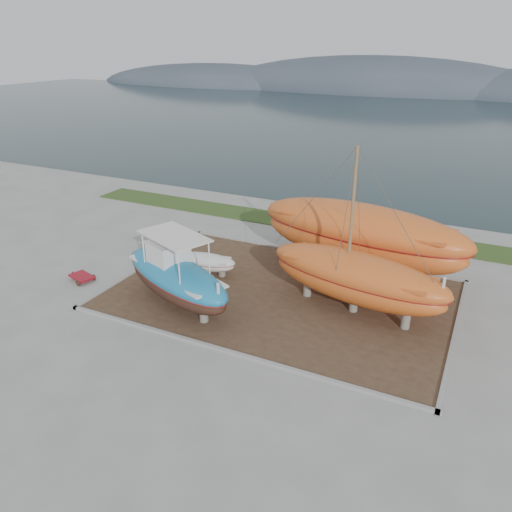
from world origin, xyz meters
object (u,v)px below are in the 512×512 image
at_px(orange_sailboat, 360,234).
at_px(red_trailer, 82,278).
at_px(blue_caique, 176,270).
at_px(orange_bare_hull, 360,241).
at_px(white_dinghy, 204,264).

relative_size(orange_sailboat, red_trailer, 4.38).
distance_m(blue_caique, orange_bare_hull, 10.90).
bearing_deg(white_dinghy, orange_sailboat, -11.15).
bearing_deg(red_trailer, orange_bare_hull, 45.42).
distance_m(blue_caique, white_dinghy, 4.14).
bearing_deg(blue_caique, white_dinghy, 123.38).
distance_m(orange_sailboat, orange_bare_hull, 5.03).
xyz_separation_m(blue_caique, white_dinghy, (-0.73, 3.84, -1.37)).
xyz_separation_m(white_dinghy, orange_bare_hull, (8.32, 3.98, 1.49)).
bearing_deg(orange_sailboat, blue_caique, -147.45).
bearing_deg(orange_bare_hull, white_dinghy, -145.85).
xyz_separation_m(orange_bare_hull, red_trailer, (-14.31, -7.87, -2.00)).
height_order(blue_caique, white_dinghy, blue_caique).
height_order(blue_caique, red_trailer, blue_caique).
bearing_deg(orange_bare_hull, red_trailer, -142.63).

